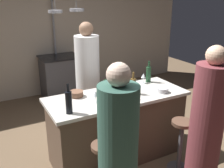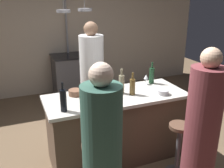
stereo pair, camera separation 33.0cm
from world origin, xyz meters
name	(u,v)px [view 1 (the left image)]	position (x,y,z in m)	size (l,w,h in m)	color
ground_plane	(117,155)	(0.00, 0.00, 0.00)	(9.00, 9.00, 0.00)	brown
back_wall	(52,34)	(0.00, 2.85, 1.30)	(6.40, 0.16, 2.60)	#BCAD99
kitchen_island	(117,126)	(0.00, 0.00, 0.45)	(1.80, 0.72, 0.90)	brown
stove_range	(61,77)	(0.00, 2.45, 0.45)	(0.80, 0.64, 0.89)	#47474C
chef	(88,83)	(-0.05, 0.84, 0.80)	(0.37, 0.37, 1.73)	white
guest_left	(118,160)	(-0.56, -0.99, 0.75)	(0.34, 0.34, 1.62)	#33594C
bar_stool_right	(180,143)	(0.54, -0.62, 0.38)	(0.28, 0.28, 0.68)	#4C4C51
guest_right	(206,128)	(0.53, -0.97, 0.77)	(0.35, 0.35, 1.65)	brown
overhead_pot_rack	(61,23)	(-0.05, 2.03, 1.60)	(0.58, 1.41, 2.17)	gray
pepper_mill	(110,92)	(-0.17, -0.10, 1.01)	(0.05, 0.05, 0.21)	#382319
wine_bottle_white	(122,84)	(0.08, 0.03, 1.03)	(0.07, 0.07, 0.33)	gray
wine_bottle_green	(149,74)	(0.64, 0.23, 1.02)	(0.07, 0.07, 0.31)	#193D23
wine_bottle_amber	(133,86)	(0.19, -0.05, 1.01)	(0.07, 0.07, 0.29)	brown
wine_bottle_dark	(69,102)	(-0.71, -0.21, 1.03)	(0.07, 0.07, 0.33)	black
wine_bottle_red	(105,95)	(-0.27, -0.19, 1.02)	(0.07, 0.07, 0.30)	#143319
wine_glass_by_chef	(96,94)	(-0.34, -0.08, 1.01)	(0.07, 0.07, 0.15)	silver
wine_glass_near_left_guest	(144,76)	(0.55, 0.22, 1.01)	(0.07, 0.07, 0.15)	silver
mixing_bowl_steel	(163,90)	(0.56, -0.20, 0.93)	(0.14, 0.14, 0.06)	#B7B7BC
mixing_bowl_wooden	(76,94)	(-0.48, 0.20, 0.94)	(0.17, 0.17, 0.07)	brown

